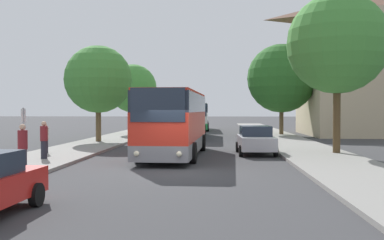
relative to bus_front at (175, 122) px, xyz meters
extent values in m
plane|color=#38383A|center=(0.66, -6.24, -1.85)|extent=(300.00, 300.00, 0.00)
cube|color=gray|center=(-6.34, -6.24, -1.77)|extent=(4.00, 120.00, 0.15)
cube|color=gray|center=(7.66, -6.24, -1.77)|extent=(4.00, 120.00, 0.15)
cube|color=gray|center=(0.00, 0.01, -1.22)|extent=(3.00, 10.77, 0.70)
cube|color=red|center=(0.00, 0.01, -0.16)|extent=(3.00, 10.77, 1.42)
cube|color=#232D3D|center=(0.00, 0.01, 1.02)|extent=(3.02, 10.55, 0.95)
cube|color=red|center=(0.00, 0.01, 1.56)|extent=(2.94, 10.55, 0.12)
cube|color=#232D3D|center=(-0.20, -5.35, 0.87)|extent=(2.34, 0.15, 1.45)
sphere|color=#F4EAC1|center=(-1.11, -5.33, -1.19)|extent=(0.24, 0.24, 0.24)
sphere|color=#F4EAC1|center=(0.70, -5.40, -1.19)|extent=(0.24, 0.24, 0.24)
cylinder|color=black|center=(-1.42, -3.14, -1.35)|extent=(0.34, 1.01, 1.00)
cylinder|color=black|center=(1.17, -3.24, -1.35)|extent=(0.34, 1.01, 1.00)
cylinder|color=black|center=(-1.17, 3.26, -1.35)|extent=(0.34, 1.01, 1.00)
cylinder|color=black|center=(1.42, 3.16, -1.35)|extent=(0.34, 1.01, 1.00)
cube|color=#2D519E|center=(-0.27, 16.21, -1.22)|extent=(2.59, 11.87, 0.70)
cube|color=silver|center=(-0.27, 16.21, -0.18)|extent=(2.59, 11.87, 1.38)
cube|color=#232D3D|center=(-0.27, 16.21, 0.98)|extent=(2.61, 11.64, 0.95)
cube|color=silver|center=(-0.27, 16.21, 1.52)|extent=(2.54, 11.64, 0.12)
cube|color=#232D3D|center=(-0.32, 10.26, 0.83)|extent=(2.23, 0.08, 1.45)
sphere|color=#F4EAC1|center=(-1.19, 10.24, -1.19)|extent=(0.24, 0.24, 0.24)
sphere|color=#F4EAC1|center=(0.54, 10.23, -1.19)|extent=(0.24, 0.24, 0.24)
cylinder|color=black|center=(-1.54, 12.67, -1.35)|extent=(0.31, 1.00, 1.00)
cylinder|color=black|center=(0.94, 12.64, -1.35)|extent=(0.31, 1.00, 1.00)
cylinder|color=black|center=(-1.47, 19.78, -1.35)|extent=(0.31, 1.00, 1.00)
cylinder|color=black|center=(1.01, 19.75, -1.35)|extent=(0.31, 1.00, 1.00)
cube|color=#238942|center=(-0.16, 31.08, -1.22)|extent=(2.78, 11.50, 0.70)
cube|color=silver|center=(-0.16, 31.08, -0.26)|extent=(2.78, 11.50, 1.22)
cube|color=#232D3D|center=(-0.16, 31.08, 0.82)|extent=(2.80, 11.27, 0.95)
cube|color=silver|center=(-0.16, 31.08, 1.35)|extent=(2.73, 11.27, 0.12)
cube|color=#232D3D|center=(-0.01, 25.34, 0.67)|extent=(2.23, 0.12, 1.45)
sphere|color=#F4EAC1|center=(-0.87, 25.29, -1.19)|extent=(0.24, 0.24, 0.24)
sphere|color=#F4EAC1|center=(0.86, 25.34, -1.19)|extent=(0.24, 0.24, 0.24)
cylinder|color=black|center=(-1.31, 27.62, -1.35)|extent=(0.33, 1.01, 1.00)
cylinder|color=black|center=(1.17, 27.69, -1.35)|extent=(0.33, 1.01, 1.00)
cylinder|color=black|center=(-1.49, 34.48, -1.35)|extent=(0.33, 1.01, 1.00)
cylinder|color=black|center=(0.99, 34.55, -1.35)|extent=(0.33, 1.01, 1.00)
cylinder|color=black|center=(-2.37, -12.77, -1.54)|extent=(0.22, 0.63, 0.62)
cube|color=#B7B7BC|center=(4.46, 1.29, -1.17)|extent=(1.95, 4.23, 0.73)
cube|color=#232D3D|center=(4.45, 1.46, -0.53)|extent=(1.69, 2.22, 0.57)
cylinder|color=black|center=(5.42, 0.01, -1.54)|extent=(0.21, 0.62, 0.62)
cylinder|color=black|center=(3.56, -0.03, -1.54)|extent=(0.21, 0.62, 0.62)
cylinder|color=black|center=(5.36, 2.61, -1.54)|extent=(0.21, 0.62, 0.62)
cylinder|color=black|center=(3.50, 2.57, -1.54)|extent=(0.21, 0.62, 0.62)
cylinder|color=gray|center=(-6.10, -5.09, -0.47)|extent=(0.08, 0.08, 2.45)
cube|color=silver|center=(-6.10, -5.09, 0.40)|extent=(0.03, 0.45, 0.60)
cylinder|color=#23232D|center=(-6.05, -2.91, -1.27)|extent=(0.30, 0.30, 0.86)
cylinder|color=maroon|center=(-6.05, -2.91, -0.48)|extent=(0.36, 0.36, 0.72)
sphere|color=tan|center=(-6.05, -2.91, 0.00)|extent=(0.23, 0.23, 0.23)
cylinder|color=#23232D|center=(-5.05, -7.54, -1.26)|extent=(0.30, 0.30, 0.87)
cylinder|color=maroon|center=(-5.05, -7.54, -0.47)|extent=(0.36, 0.36, 0.72)
sphere|color=tan|center=(-5.05, -7.54, 0.01)|extent=(0.24, 0.24, 0.24)
cylinder|color=#23232D|center=(-7.03, -0.25, -1.31)|extent=(0.30, 0.30, 0.77)
cylinder|color=#B2A899|center=(-7.03, -0.25, -0.60)|extent=(0.36, 0.36, 0.64)
sphere|color=tan|center=(-7.03, -0.25, -0.18)|extent=(0.21, 0.21, 0.21)
cylinder|color=brown|center=(-6.58, 8.98, -0.32)|extent=(0.40, 0.40, 2.76)
sphere|color=#428938|center=(-6.58, 8.98, 2.94)|extent=(5.02, 5.02, 5.02)
cylinder|color=brown|center=(-5.98, 19.54, -0.35)|extent=(0.40, 0.40, 2.70)
sphere|color=#428938|center=(-5.98, 19.54, 2.77)|extent=(4.72, 4.72, 4.72)
cylinder|color=brown|center=(8.47, 19.52, -0.24)|extent=(0.40, 0.40, 2.91)
sphere|color=#286023|center=(8.47, 19.52, 3.68)|extent=(6.59, 6.59, 6.59)
cylinder|color=#513D23|center=(8.86, 0.97, 0.27)|extent=(0.40, 0.40, 3.93)
sphere|color=#428938|center=(8.86, 0.97, 4.29)|extent=(5.50, 5.50, 5.50)
camera|label=1|loc=(2.30, -24.07, 0.66)|focal=42.00mm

